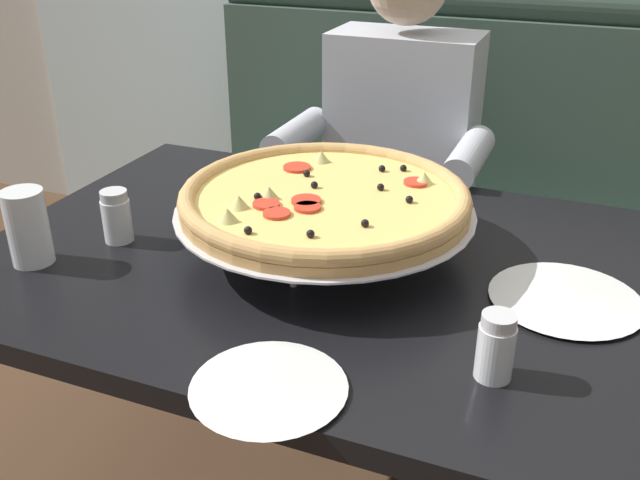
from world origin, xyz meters
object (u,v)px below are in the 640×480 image
Objects in this scene: pizza at (324,200)px; plate_near_right at (566,296)px; diner_main at (391,156)px; shaker_parmesan at (495,351)px; drinking_glass at (29,232)px; booth_bench at (441,227)px; dining_table at (339,296)px; plate_near_left at (269,384)px; shaker_oregano at (117,220)px.

pizza reaches higher than plate_near_right.
diner_main is 0.83m from plate_near_right.
pizza reaches higher than shaker_parmesan.
drinking_glass reaches higher than plate_near_right.
booth_bench is 1.31× the size of diner_main.
pizza is 5.48× the size of shaker_parmesan.
plate_near_right reaches higher than dining_table.
plate_near_left is 1.56× the size of drinking_glass.
plate_near_left is at bearing -87.98° from booth_bench.
booth_bench is 1.23× the size of dining_table.
diner_main is 1.01m from shaker_parmesan.
shaker_oregano is at bearing -164.12° from pizza.
booth_bench is 1.37m from plate_near_left.
shaker_oregano reaches higher than shaker_parmesan.
shaker_parmesan is 0.72× the size of drinking_glass.
shaker_oregano is 0.16m from drinking_glass.
pizza reaches higher than plate_near_left.
drinking_glass is (-0.93, -0.23, 0.05)m from plate_near_right.
diner_main is 1.07m from plate_near_left.
booth_bench is 2.98× the size of pizza.
shaker_parmesan is 0.40× the size of plate_near_right.
diner_main is at bearing 65.99° from shaker_oregano.
shaker_oregano is at bearing -114.01° from diner_main.
diner_main is at bearing -110.46° from booth_bench.
diner_main is 0.65m from pizza.
shaker_parmesan is at bearing -12.27° from shaker_oregano.
dining_table is at bearing -90.00° from booth_bench.
shaker_parmesan is 0.32m from plate_near_left.
dining_table is 0.42m from plate_near_right.
plate_near_right is at bearing -52.38° from diner_main.
booth_bench is 16.31× the size of shaker_parmesan.
plate_near_left is 0.54m from plate_near_right.
diner_main is 0.82m from shaker_oregano.
shaker_parmesan is 0.46× the size of plate_near_left.
diner_main is 8.96× the size of drinking_glass.
pizza is at bearing -84.66° from diner_main.
drinking_glass is at bearing -166.38° from plate_near_right.
shaker_oregano reaches higher than plate_near_right.
pizza is 0.41m from shaker_oregano.
booth_bench is 6.55× the size of plate_near_right.
pizza reaches higher than shaker_oregano.
dining_table is 13.28× the size of shaker_parmesan.
dining_table is at bearing 23.19° from drinking_glass.
plate_near_right is 1.80× the size of drinking_glass.
booth_bench is 15.93× the size of shaker_oregano.
shaker_parmesan is at bearing -36.96° from pizza.
shaker_parmesan is at bearing 27.80° from plate_near_left.
shaker_oregano is 0.78m from shaker_parmesan.
diner_main reaches higher than shaker_oregano.
diner_main is at bearing 97.84° from plate_near_left.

